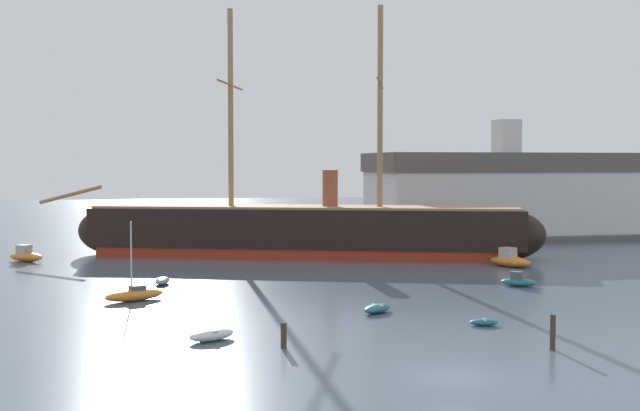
{
  "coord_description": "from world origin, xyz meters",
  "views": [
    {
      "loc": [
        -14.93,
        -36.49,
        10.56
      ],
      "look_at": [
        0.9,
        35.05,
        6.61
      ],
      "focal_mm": 44.87,
      "sensor_mm": 36.0,
      "label": 1
    }
  ],
  "objects_px": {
    "motorboat_mid_right": "(519,281)",
    "mooring_piling_nearest": "(284,335)",
    "dinghy_foreground_right": "(484,322)",
    "sailboat_mid_left": "(135,294)",
    "motorboat_far_right": "(510,243)",
    "dinghy_foreground_left": "(211,335)",
    "mooring_piling_left_pair": "(553,332)",
    "dinghy_near_centre": "(377,308)",
    "dockside_warehouse_right": "(506,195)",
    "tall_ship": "(305,231)",
    "motorboat_far_left": "(26,256)",
    "dinghy_alongside_bow": "(162,281)",
    "motorboat_alongside_stern": "(510,260)"
  },
  "relations": [
    {
      "from": "motorboat_mid_right",
      "to": "mooring_piling_nearest",
      "type": "distance_m",
      "value": 29.66
    },
    {
      "from": "dinghy_foreground_right",
      "to": "motorboat_mid_right",
      "type": "bearing_deg",
      "value": 56.54
    },
    {
      "from": "sailboat_mid_left",
      "to": "motorboat_mid_right",
      "type": "distance_m",
      "value": 31.93
    },
    {
      "from": "sailboat_mid_left",
      "to": "mooring_piling_nearest",
      "type": "height_order",
      "value": "sailboat_mid_left"
    },
    {
      "from": "motorboat_far_right",
      "to": "dinghy_foreground_left",
      "type": "bearing_deg",
      "value": -132.84
    },
    {
      "from": "motorboat_far_right",
      "to": "mooring_piling_left_pair",
      "type": "xyz_separation_m",
      "value": [
        -21.63,
        -49.9,
        0.3
      ]
    },
    {
      "from": "dinghy_near_centre",
      "to": "mooring_piling_left_pair",
      "type": "height_order",
      "value": "mooring_piling_left_pair"
    },
    {
      "from": "mooring_piling_nearest",
      "to": "dockside_warehouse_right",
      "type": "height_order",
      "value": "dockside_warehouse_right"
    },
    {
      "from": "tall_ship",
      "to": "motorboat_far_left",
      "type": "distance_m",
      "value": 30.07
    },
    {
      "from": "sailboat_mid_left",
      "to": "dinghy_alongside_bow",
      "type": "relative_size",
      "value": 2.16
    },
    {
      "from": "dinghy_alongside_bow",
      "to": "motorboat_alongside_stern",
      "type": "xyz_separation_m",
      "value": [
        34.71,
        4.37,
        0.36
      ]
    },
    {
      "from": "dinghy_foreground_right",
      "to": "mooring_piling_nearest",
      "type": "xyz_separation_m",
      "value": [
        -13.77,
        -3.39,
        0.51
      ]
    },
    {
      "from": "motorboat_far_right",
      "to": "motorboat_mid_right",
      "type": "bearing_deg",
      "value": -114.62
    },
    {
      "from": "tall_ship",
      "to": "sailboat_mid_left",
      "type": "height_order",
      "value": "tall_ship"
    },
    {
      "from": "motorboat_far_left",
      "to": "mooring_piling_left_pair",
      "type": "height_order",
      "value": "mooring_piling_left_pair"
    },
    {
      "from": "tall_ship",
      "to": "dinghy_alongside_bow",
      "type": "xyz_separation_m",
      "value": [
        -16.02,
        -17.09,
        -2.65
      ]
    },
    {
      "from": "dinghy_foreground_right",
      "to": "motorboat_far_left",
      "type": "distance_m",
      "value": 53.81
    },
    {
      "from": "motorboat_alongside_stern",
      "to": "motorboat_far_left",
      "type": "xyz_separation_m",
      "value": [
        -48.57,
        15.09,
        -0.06
      ]
    },
    {
      "from": "dockside_warehouse_right",
      "to": "mooring_piling_left_pair",
      "type": "bearing_deg",
      "value": -113.42
    },
    {
      "from": "dinghy_foreground_left",
      "to": "motorboat_far_left",
      "type": "bearing_deg",
      "value": 110.86
    },
    {
      "from": "dinghy_alongside_bow",
      "to": "mooring_piling_nearest",
      "type": "height_order",
      "value": "mooring_piling_nearest"
    },
    {
      "from": "motorboat_alongside_stern",
      "to": "mooring_piling_left_pair",
      "type": "relative_size",
      "value": 2.46
    },
    {
      "from": "dinghy_foreground_left",
      "to": "dinghy_alongside_bow",
      "type": "height_order",
      "value": "dinghy_foreground_left"
    },
    {
      "from": "motorboat_far_left",
      "to": "dockside_warehouse_right",
      "type": "xyz_separation_m",
      "value": [
        62.41,
        14.83,
        5.29
      ]
    },
    {
      "from": "motorboat_mid_right",
      "to": "mooring_piling_left_pair",
      "type": "bearing_deg",
      "value": -111.87
    },
    {
      "from": "tall_ship",
      "to": "sailboat_mid_left",
      "type": "bearing_deg",
      "value": -126.05
    },
    {
      "from": "tall_ship",
      "to": "dinghy_foreground_right",
      "type": "height_order",
      "value": "tall_ship"
    },
    {
      "from": "dinghy_alongside_bow",
      "to": "mooring_piling_nearest",
      "type": "xyz_separation_m",
      "value": [
        6.18,
        -25.78,
        0.42
      ]
    },
    {
      "from": "tall_ship",
      "to": "mooring_piling_nearest",
      "type": "height_order",
      "value": "tall_ship"
    },
    {
      "from": "dinghy_near_centre",
      "to": "motorboat_alongside_stern",
      "type": "distance_m",
      "value": 29.24
    },
    {
      "from": "motorboat_alongside_stern",
      "to": "motorboat_far_right",
      "type": "bearing_deg",
      "value": 63.96
    },
    {
      "from": "dinghy_foreground_left",
      "to": "dinghy_alongside_bow",
      "type": "relative_size",
      "value": 1.15
    },
    {
      "from": "motorboat_far_left",
      "to": "sailboat_mid_left",
      "type": "bearing_deg",
      "value": -67.11
    },
    {
      "from": "tall_ship",
      "to": "dinghy_alongside_bow",
      "type": "relative_size",
      "value": 19.62
    },
    {
      "from": "tall_ship",
      "to": "motorboat_mid_right",
      "type": "bearing_deg",
      "value": -61.12
    },
    {
      "from": "dinghy_alongside_bow",
      "to": "dockside_warehouse_right",
      "type": "relative_size",
      "value": 0.07
    },
    {
      "from": "motorboat_mid_right",
      "to": "motorboat_far_left",
      "type": "relative_size",
      "value": 0.71
    },
    {
      "from": "motorboat_mid_right",
      "to": "mooring_piling_nearest",
      "type": "xyz_separation_m",
      "value": [
        -23.49,
        -18.1,
        0.29
      ]
    },
    {
      "from": "tall_ship",
      "to": "dockside_warehouse_right",
      "type": "bearing_deg",
      "value": 27.88
    },
    {
      "from": "dinghy_foreground_left",
      "to": "dinghy_near_centre",
      "type": "distance_m",
      "value": 13.65
    },
    {
      "from": "mooring_piling_nearest",
      "to": "mooring_piling_left_pair",
      "type": "distance_m",
      "value": 15.2
    },
    {
      "from": "motorboat_far_right",
      "to": "mooring_piling_nearest",
      "type": "bearing_deg",
      "value": -128.21
    },
    {
      "from": "motorboat_far_left",
      "to": "dinghy_near_centre",
      "type": "bearing_deg",
      "value": -51.95
    },
    {
      "from": "dinghy_foreground_right",
      "to": "sailboat_mid_left",
      "type": "distance_m",
      "value": 26.45
    },
    {
      "from": "motorboat_alongside_stern",
      "to": "tall_ship",
      "type": "bearing_deg",
      "value": 145.78
    },
    {
      "from": "motorboat_far_right",
      "to": "mooring_piling_left_pair",
      "type": "distance_m",
      "value": 54.38
    },
    {
      "from": "tall_ship",
      "to": "mooring_piling_left_pair",
      "type": "bearing_deg",
      "value": -83.99
    },
    {
      "from": "tall_ship",
      "to": "dockside_warehouse_right",
      "type": "xyz_separation_m",
      "value": [
        32.53,
        17.21,
        2.95
      ]
    },
    {
      "from": "motorboat_far_left",
      "to": "dockside_warehouse_right",
      "type": "distance_m",
      "value": 64.37
    },
    {
      "from": "dinghy_foreground_left",
      "to": "dinghy_foreground_right",
      "type": "distance_m",
      "value": 17.65
    }
  ]
}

